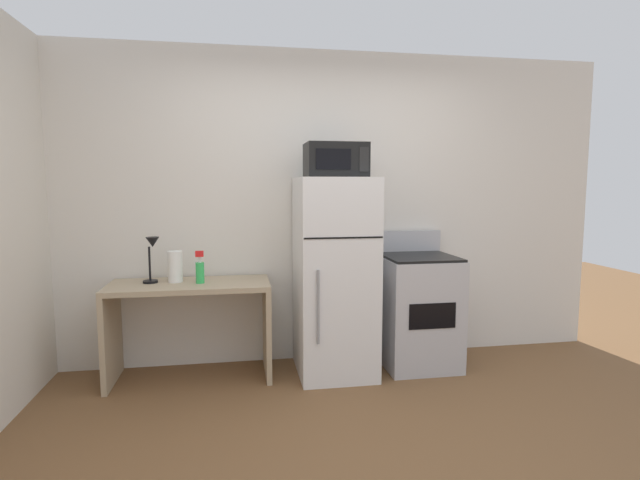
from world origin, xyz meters
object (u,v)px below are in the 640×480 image
paper_towel_roll (175,267)px  microwave (335,160)px  desk (190,311)px  refrigerator (335,276)px  desk_lamp (152,252)px  oven_range (418,310)px  spray_bottle (200,270)px

paper_towel_roll → microwave: microwave is taller
desk → refrigerator: (1.12, -0.06, 0.25)m
desk → desk_lamp: desk_lamp is taller
refrigerator → microwave: bearing=-89.7°
microwave → desk_lamp: bearing=175.0°
desk_lamp → microwave: bearing=-5.0°
microwave → oven_range: bearing=4.3°
desk_lamp → refrigerator: bearing=-4.2°
paper_towel_roll → refrigerator: refrigerator is taller
paper_towel_roll → microwave: (1.23, -0.14, 0.81)m
microwave → spray_bottle: bearing=176.9°
desk → oven_range: size_ratio=1.10×
desk → microwave: microwave is taller
desk_lamp → spray_bottle: size_ratio=1.42×
desk_lamp → paper_towel_roll: size_ratio=1.47×
paper_towel_roll → desk_lamp: bearing=-175.4°
paper_towel_roll → refrigerator: 1.24m
paper_towel_roll → microwave: 1.48m
desk → desk_lamp: size_ratio=3.43×
desk → spray_bottle: bearing=-18.0°
desk_lamp → microwave: (1.39, -0.12, 0.69)m
desk_lamp → refrigerator: size_ratio=0.23×
paper_towel_roll → oven_range: 1.98m
desk_lamp → refrigerator: (1.39, -0.10, -0.21)m
refrigerator → oven_range: (0.71, 0.03, -0.31)m
spray_bottle → oven_range: bearing=-0.1°
spray_bottle → refrigerator: bearing=-1.9°
refrigerator → microwave: microwave is taller
desk → paper_towel_roll: bearing=153.9°
microwave → desk: bearing=175.7°
desk → desk_lamp: 0.54m
refrigerator → microwave: 0.91m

